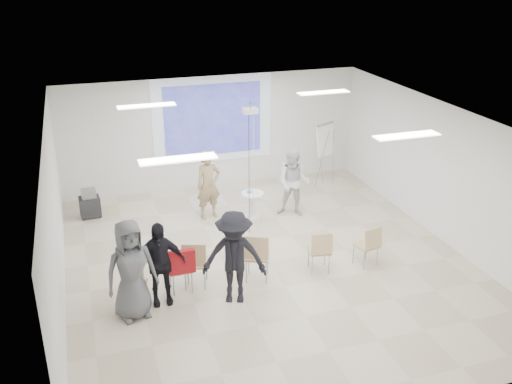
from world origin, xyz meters
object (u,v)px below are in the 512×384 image
object	(u,v)px
player_right	(294,179)
chair_right_inner	(320,249)
audience_mid	(234,252)
chair_left_mid	(181,267)
pedestal_table	(253,204)
chair_far_left	(134,283)
laptop	(195,260)
audience_outer	(130,264)
audience_left	(159,258)
player_left	(208,181)
chair_center	(257,254)
chair_left_inner	(195,261)
chair_right_far	(369,243)
flipchart_easel	(325,140)
av_cart	(90,204)

from	to	relation	value
player_right	chair_right_inner	distance (m)	2.80
audience_mid	chair_left_mid	bearing A→B (deg)	166.92
pedestal_table	chair_far_left	world-z (taller)	chair_far_left
player_right	chair_far_left	distance (m)	5.04
laptop	audience_outer	world-z (taller)	audience_outer
audience_left	laptop	bearing A→B (deg)	30.33
player_left	chair_center	world-z (taller)	player_left
chair_left_inner	audience_outer	world-z (taller)	audience_outer
audience_left	chair_right_inner	bearing A→B (deg)	3.25
player_right	chair_center	world-z (taller)	player_right
chair_left_mid	player_right	bearing A→B (deg)	38.69
chair_center	audience_mid	bearing A→B (deg)	-115.33
chair_center	chair_right_inner	size ratio (longest dim) A/B	1.13
player_right	chair_left_mid	xyz separation A→B (m)	(-3.25, -2.60, -0.38)
audience_left	player_left	bearing A→B (deg)	64.49
chair_right_far	audience_mid	xyz separation A→B (m)	(-2.90, -0.35, 0.48)
chair_left_inner	flipchart_easel	world-z (taller)	flipchart_easel
pedestal_table	chair_far_left	bearing A→B (deg)	-136.54
laptop	chair_left_inner	bearing A→B (deg)	93.48
player_left	chair_right_inner	distance (m)	3.55
pedestal_table	player_left	xyz separation A→B (m)	(-0.98, 0.37, 0.57)
pedestal_table	player_right	xyz separation A→B (m)	(1.00, -0.11, 0.55)
pedestal_table	chair_right_far	bearing A→B (deg)	-62.51
player_right	audience_left	world-z (taller)	player_right
chair_right_inner	av_cart	bearing A→B (deg)	145.64
player_left	audience_mid	bearing A→B (deg)	-106.76
chair_left_inner	audience_outer	xyz separation A→B (m)	(-1.22, -0.57, 0.45)
chair_left_inner	flipchart_easel	bearing A→B (deg)	60.58
chair_left_mid	audience_left	bearing A→B (deg)	-153.48
pedestal_table	av_cart	xyz separation A→B (m)	(-3.71, 1.26, -0.04)
chair_left_inner	laptop	size ratio (longest dim) A/B	2.73
audience_mid	chair_far_left	bearing A→B (deg)	-170.03
chair_right_far	audience_mid	size ratio (longest dim) A/B	0.44
player_right	chair_right_far	bearing A→B (deg)	-48.76
pedestal_table	laptop	bearing A→B (deg)	-127.55
pedestal_table	player_right	bearing A→B (deg)	-6.56
av_cart	chair_right_far	bearing A→B (deg)	-42.70
player_left	audience_mid	xyz separation A→B (m)	(-0.40, -3.64, 0.06)
chair_left_inner	audience_outer	bearing A→B (deg)	-136.61
chair_right_inner	audience_left	size ratio (longest dim) A/B	0.49
player_right	chair_far_left	bearing A→B (deg)	-114.66
audience_mid	audience_outer	bearing A→B (deg)	-162.66
laptop	flipchart_easel	size ratio (longest dim) A/B	0.20
chair_right_far	audience_left	distance (m)	4.21
av_cart	chair_left_mid	bearing A→B (deg)	-73.90
audience_outer	chair_left_mid	bearing A→B (deg)	14.67
audience_left	audience_mid	world-z (taller)	audience_mid
chair_far_left	chair_center	world-z (taller)	chair_center
chair_far_left	laptop	distance (m)	1.27
player_left	chair_right_inner	size ratio (longest dim) A/B	2.11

